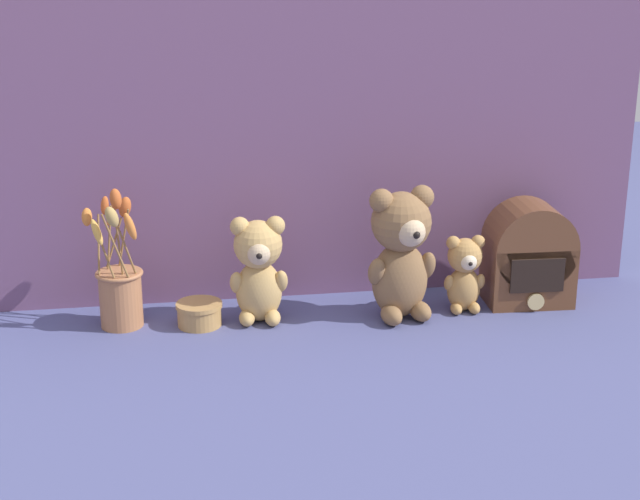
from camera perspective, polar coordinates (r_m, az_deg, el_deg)
ground_plane at (r=2.11m, az=0.08°, el=-4.14°), size 4.00×4.00×0.00m
backdrop_wall at (r=2.16m, az=-0.62°, el=6.99°), size 1.51×0.02×0.77m
teddy_bear_large at (r=2.09m, az=4.75°, el=-0.04°), size 0.16×0.15×0.29m
teddy_bear_medium at (r=2.07m, az=-3.60°, el=-1.03°), size 0.13×0.12×0.23m
teddy_bear_small at (r=2.16m, az=8.41°, el=-1.27°), size 0.09×0.09×0.17m
flower_vase at (r=2.10m, az=-11.58°, el=-2.05°), size 0.12×0.14×0.31m
vintage_radio at (r=2.23m, az=12.05°, el=-0.35°), size 0.19×0.14×0.23m
decorative_tin_tall at (r=2.10m, az=-7.03°, el=-3.71°), size 0.10×0.10×0.05m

